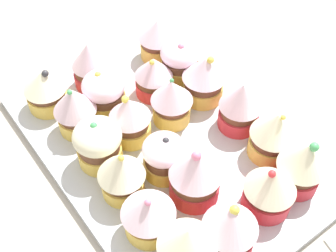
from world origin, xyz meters
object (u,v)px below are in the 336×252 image
Objects in this scene: baking_tray at (168,143)px; cupcake_7 at (172,100)px; cupcake_10 at (195,174)px; cupcake_9 at (230,228)px; cupcake_14 at (90,65)px; cupcake_1 at (273,134)px; cupcake_15 at (187,246)px; cupcake_16 at (148,213)px; cupcake_12 at (130,118)px; cupcake_5 at (158,38)px; cupcake_18 at (98,143)px; cupcake_3 at (204,78)px; cupcake_11 at (164,156)px; cupcake_17 at (121,173)px; cupcake_8 at (154,76)px; cupcake_20 at (45,89)px; cupcake_6 at (270,188)px; cupcake_19 at (75,109)px; cupcake_13 at (104,93)px; cupcake_4 at (180,61)px; cupcake_2 at (240,105)px; cupcake_0 at (302,165)px.

cupcake_7 is at bearing -44.03° from baking_tray.
cupcake_9 is at bearing 171.32° from cupcake_10.
cupcake_1 is at bearing -154.34° from cupcake_14.
cupcake_16 is at bearing 10.29° from cupcake_15.
cupcake_5 is at bearing -48.16° from cupcake_12.
cupcake_18 is (12.23, 18.51, -0.31)cm from cupcake_1.
cupcake_10 reaches higher than cupcake_18.
cupcake_9 is at bearing 147.35° from cupcake_3.
cupcake_11 is 8.47cm from cupcake_18.
baking_tray is 10.24cm from cupcake_10.
cupcake_11 is 0.90× the size of cupcake_15.
cupcake_14 is at bearing 43.99° from cupcake_3.
cupcake_17 reaches higher than cupcake_5.
cupcake_5 is at bearing -93.26° from cupcake_14.
cupcake_1 is 19.04cm from cupcake_8.
cupcake_12 is at bearing -151.93° from cupcake_20.
cupcake_7 is 8.98cm from cupcake_11.
cupcake_14 reaches higher than cupcake_7.
cupcake_6 reaches higher than cupcake_8.
cupcake_5 is 0.87× the size of cupcake_19.
cupcake_10 is (-12.30, 11.50, 0.43)cm from cupcake_3.
cupcake_13 is 1.00× the size of cupcake_18.
baking_tray is at bearing 135.14° from cupcake_4.
cupcake_4 is at bearing -12.53° from cupcake_6.
baking_tray is 13.38cm from cupcake_19.
cupcake_7 is at bearing -157.52° from cupcake_14.
cupcake_2 is at bearing -110.18° from baking_tray.
cupcake_5 is 11.64cm from cupcake_14.
cupcake_0 is 5.65cm from cupcake_1.
cupcake_18 reaches higher than cupcake_20.
cupcake_5 is 30.62cm from cupcake_16.
cupcake_18 is (5.83, -0.27, -0.45)cm from cupcake_17.
cupcake_12 is at bearing 175.17° from cupcake_14.
cupcake_20 reaches higher than cupcake_11.
cupcake_13 is at bearing 3.79° from cupcake_10.
cupcake_19 reaches higher than cupcake_11.
cupcake_4 is 29.53cm from cupcake_15.
cupcake_5 is 0.96× the size of cupcake_18.
cupcake_13 is 1.05× the size of cupcake_20.
cupcake_6 is 7.17cm from cupcake_9.
cupcake_7 is at bearing -32.53° from cupcake_15.
cupcake_9 is at bearing 133.94° from cupcake_2.
cupcake_0 is at bearing 179.64° from cupcake_4.
cupcake_4 is 4.98cm from cupcake_8.
cupcake_18 is at bearing 41.29° from cupcake_11.
cupcake_9 is at bearing 167.34° from baking_tray.
cupcake_4 is at bearing 3.19° from cupcake_2.
cupcake_15 reaches higher than cupcake_11.
cupcake_7 is at bearing 46.94° from cupcake_2.
cupcake_16 is at bearing 72.33° from cupcake_0.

